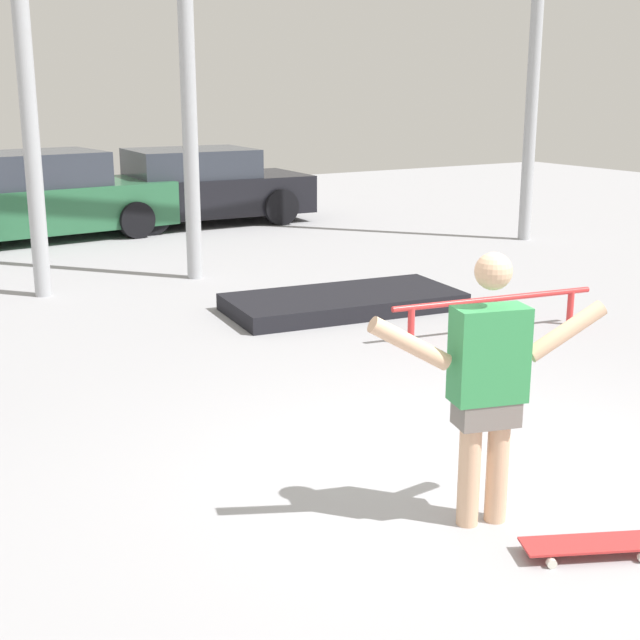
% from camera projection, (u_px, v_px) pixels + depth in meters
% --- Properties ---
extents(ground_plane, '(36.00, 36.00, 0.00)m').
position_uv_depth(ground_plane, '(467.00, 483.00, 5.79)').
color(ground_plane, '#9E9EA3').
extents(skateboarder, '(1.42, 0.48, 1.62)m').
position_uv_depth(skateboarder, '(488.00, 379.00, 5.05)').
color(skateboarder, '#DBAD89').
rests_on(skateboarder, ground_plane).
extents(skateboard, '(0.77, 0.51, 0.08)m').
position_uv_depth(skateboard, '(590.00, 544.00, 4.89)').
color(skateboard, red).
rests_on(skateboard, ground_plane).
extents(manual_pad, '(2.77, 1.53, 0.19)m').
position_uv_depth(manual_pad, '(343.00, 302.00, 10.19)').
color(manual_pad, black).
rests_on(manual_pad, ground_plane).
extents(grind_rail, '(2.33, 0.42, 0.40)m').
position_uv_depth(grind_rail, '(494.00, 304.00, 9.17)').
color(grind_rail, red).
rests_on(grind_rail, ground_plane).
extents(parked_car_green, '(4.38, 2.20, 1.44)m').
position_uv_depth(parked_car_green, '(36.00, 198.00, 14.70)').
color(parked_car_green, '#28603D').
rests_on(parked_car_green, ground_plane).
extents(parked_car_black, '(4.04, 2.19, 1.36)m').
position_uv_depth(parked_car_black, '(198.00, 187.00, 16.42)').
color(parked_car_black, black).
rests_on(parked_car_black, ground_plane).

